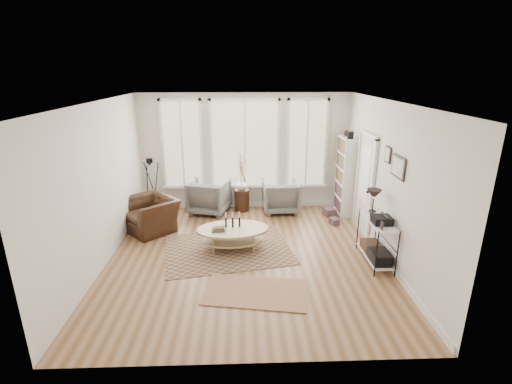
{
  "coord_description": "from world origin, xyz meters",
  "views": [
    {
      "loc": [
        -0.05,
        -6.39,
        3.42
      ],
      "look_at": [
        0.2,
        0.6,
        1.1
      ],
      "focal_mm": 26.0,
      "sensor_mm": 36.0,
      "label": 1
    }
  ],
  "objects_px": {
    "side_table": "(242,182)",
    "accent_chair": "(150,214)",
    "bookcase": "(345,176)",
    "coffee_table": "(232,233)",
    "armchair_right": "(280,196)",
    "low_shelf": "(377,236)",
    "armchair_left": "(209,196)"
  },
  "relations": [
    {
      "from": "bookcase",
      "to": "coffee_table",
      "type": "bearing_deg",
      "value": -144.9
    },
    {
      "from": "bookcase",
      "to": "side_table",
      "type": "bearing_deg",
      "value": 174.91
    },
    {
      "from": "bookcase",
      "to": "accent_chair",
      "type": "xyz_separation_m",
      "value": [
        -4.57,
        -0.9,
        -0.59
      ]
    },
    {
      "from": "armchair_left",
      "to": "side_table",
      "type": "xyz_separation_m",
      "value": [
        0.81,
        0.09,
        0.33
      ]
    },
    {
      "from": "bookcase",
      "to": "side_table",
      "type": "relative_size",
      "value": 1.32
    },
    {
      "from": "coffee_table",
      "to": "side_table",
      "type": "xyz_separation_m",
      "value": [
        0.19,
        2.13,
        0.4
      ]
    },
    {
      "from": "bookcase",
      "to": "armchair_left",
      "type": "height_order",
      "value": "bookcase"
    },
    {
      "from": "armchair_right",
      "to": "side_table",
      "type": "height_order",
      "value": "side_table"
    },
    {
      "from": "bookcase",
      "to": "coffee_table",
      "type": "relative_size",
      "value": 1.4
    },
    {
      "from": "bookcase",
      "to": "accent_chair",
      "type": "bearing_deg",
      "value": -168.82
    },
    {
      "from": "side_table",
      "to": "accent_chair",
      "type": "bearing_deg",
      "value": -151.09
    },
    {
      "from": "coffee_table",
      "to": "side_table",
      "type": "distance_m",
      "value": 2.18
    },
    {
      "from": "bookcase",
      "to": "side_table",
      "type": "height_order",
      "value": "bookcase"
    },
    {
      "from": "low_shelf",
      "to": "armchair_right",
      "type": "height_order",
      "value": "low_shelf"
    },
    {
      "from": "armchair_right",
      "to": "side_table",
      "type": "relative_size",
      "value": 0.56
    },
    {
      "from": "bookcase",
      "to": "low_shelf",
      "type": "relative_size",
      "value": 1.58
    },
    {
      "from": "armchair_right",
      "to": "side_table",
      "type": "distance_m",
      "value": 1.03
    },
    {
      "from": "coffee_table",
      "to": "armchair_left",
      "type": "bearing_deg",
      "value": 107.01
    },
    {
      "from": "armchair_right",
      "to": "armchair_left",
      "type": "bearing_deg",
      "value": -3.08
    },
    {
      "from": "low_shelf",
      "to": "accent_chair",
      "type": "xyz_separation_m",
      "value": [
        -4.51,
        1.62,
        -0.15
      ]
    },
    {
      "from": "armchair_right",
      "to": "accent_chair",
      "type": "bearing_deg",
      "value": 16.01
    },
    {
      "from": "side_table",
      "to": "armchair_left",
      "type": "bearing_deg",
      "value": -173.48
    },
    {
      "from": "bookcase",
      "to": "low_shelf",
      "type": "height_order",
      "value": "bookcase"
    },
    {
      "from": "side_table",
      "to": "accent_chair",
      "type": "relative_size",
      "value": 1.39
    },
    {
      "from": "armchair_right",
      "to": "accent_chair",
      "type": "relative_size",
      "value": 0.78
    },
    {
      "from": "bookcase",
      "to": "armchair_left",
      "type": "xyz_separation_m",
      "value": [
        -3.34,
        0.13,
        -0.54
      ]
    },
    {
      "from": "coffee_table",
      "to": "low_shelf",
      "type": "bearing_deg",
      "value": -13.01
    },
    {
      "from": "armchair_right",
      "to": "side_table",
      "type": "xyz_separation_m",
      "value": [
        -0.97,
        0.1,
        0.35
      ]
    },
    {
      "from": "side_table",
      "to": "accent_chair",
      "type": "xyz_separation_m",
      "value": [
        -2.04,
        -1.13,
        -0.39
      ]
    },
    {
      "from": "armchair_right",
      "to": "accent_chair",
      "type": "xyz_separation_m",
      "value": [
        -3.01,
        -1.03,
        -0.03
      ]
    },
    {
      "from": "low_shelf",
      "to": "side_table",
      "type": "height_order",
      "value": "side_table"
    },
    {
      "from": "low_shelf",
      "to": "side_table",
      "type": "xyz_separation_m",
      "value": [
        -2.47,
        2.75,
        0.24
      ]
    }
  ]
}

